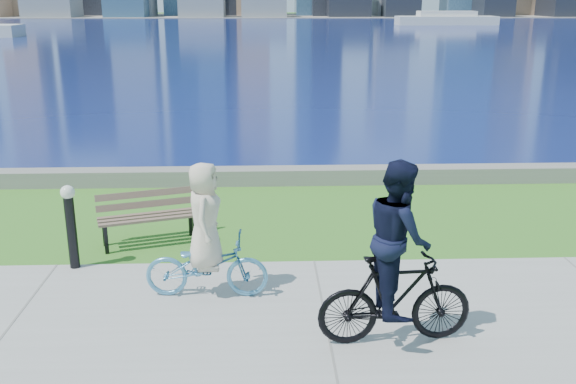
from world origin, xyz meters
The scene contains 10 objects.
ground centered at (0.00, 0.00, 0.00)m, with size 320.00×320.00×0.00m, color #2E6B1C.
concrete_path centered at (0.00, 0.00, 0.01)m, with size 80.00×3.50×0.02m, color #969691.
seawall centered at (0.00, 6.20, 0.17)m, with size 90.00×0.50×0.35m, color slate.
bay_water centered at (0.00, 72.00, 0.00)m, with size 320.00×131.00×0.01m, color #0D1A56.
far_shore centered at (0.00, 130.00, 0.06)m, with size 320.00×30.00×0.12m, color gray.
ferry_far centered at (25.48, 86.56, 0.80)m, with size 14.16×4.04×1.92m.
park_bench centered at (-2.73, 2.72, 0.52)m, with size 1.75×1.04×0.86m.
bollard_lamp centered at (-3.69, 1.66, 0.76)m, with size 0.21×0.21×1.33m.
cyclist_woman centered at (-1.57, 0.62, 0.73)m, with size 0.67×1.72×1.90m.
cyclist_man centered at (0.77, -0.72, 0.97)m, with size 0.74×1.88×2.25m.
Camera 1 is at (-0.76, -7.54, 4.01)m, focal length 40.00 mm.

